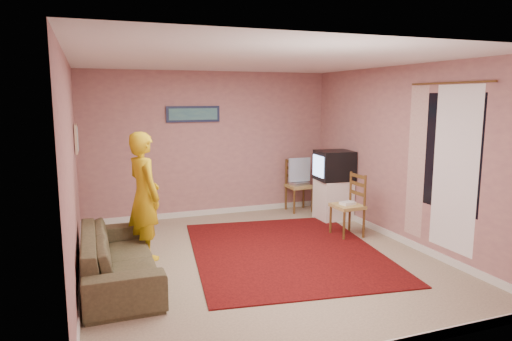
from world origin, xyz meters
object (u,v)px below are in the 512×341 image
object	(u,v)px
crt_tv	(334,165)
tv_cabinet	(333,200)
chair_a	(299,180)
chair_b	(348,198)
person	(144,196)
sofa	(119,257)

from	to	relation	value
crt_tv	tv_cabinet	bearing A→B (deg)	-0.00
chair_a	crt_tv	bearing A→B (deg)	-70.43
chair_a	chair_b	distance (m)	1.70
tv_cabinet	chair_a	size ratio (longest dim) A/B	1.33
chair_a	person	bearing A→B (deg)	-153.54
chair_a	person	size ratio (longest dim) A/B	0.31
crt_tv	chair_b	world-z (taller)	crt_tv
chair_a	chair_b	size ratio (longest dim) A/B	1.00
person	sofa	bearing A→B (deg)	132.88
chair_b	sofa	bearing A→B (deg)	-82.10
tv_cabinet	crt_tv	size ratio (longest dim) A/B	1.11
crt_tv	sofa	world-z (taller)	crt_tv
crt_tv	sofa	xyz separation A→B (m)	(-3.74, -1.56, -0.66)
tv_cabinet	chair_a	bearing A→B (deg)	111.20
tv_cabinet	chair_b	distance (m)	1.01
chair_b	chair_a	bearing A→B (deg)	177.82
tv_cabinet	crt_tv	xyz separation A→B (m)	(-0.01, 0.00, 0.61)
chair_b	sofa	world-z (taller)	chair_b
tv_cabinet	chair_b	world-z (taller)	chair_b
tv_cabinet	chair_b	xyz separation A→B (m)	(-0.29, -0.93, 0.24)
tv_cabinet	chair_a	xyz separation A→B (m)	(-0.30, 0.77, 0.24)
tv_cabinet	person	distance (m)	3.49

